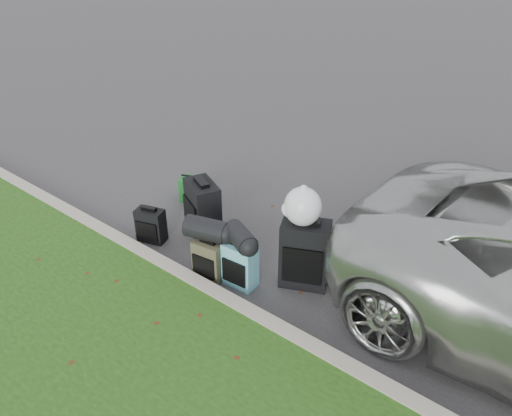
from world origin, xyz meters
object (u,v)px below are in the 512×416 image
Objects in this scene: suitcase_large_black_left at (203,210)px; suitcase_large_black_right at (305,254)px; suitcase_teal at (240,265)px; tote_green at (191,189)px; suitcase_small_black at (151,225)px; tote_navy at (219,241)px; suitcase_olive at (209,260)px.

suitcase_large_black_right is at bearing 24.96° from suitcase_large_black_left.
suitcase_teal is 1.54× the size of tote_green.
tote_navy is at bearing 6.54° from suitcase_small_black.
suitcase_olive is 0.40m from suitcase_teal.
suitcase_large_black_right reaches higher than tote_green.
suitcase_large_black_left reaches higher than suitcase_olive.
suitcase_small_black reaches higher than tote_navy.
suitcase_olive is 1.15m from suitcase_large_black_right.
tote_navy is (0.40, -0.13, -0.27)m from suitcase_large_black_left.
tote_green is at bearing 169.83° from suitcase_large_black_left.
suitcase_olive is 1.40× the size of tote_green.
tote_green is (-1.93, 1.11, -0.10)m from suitcase_teal.
suitcase_large_black_right reaches higher than suitcase_olive.
suitcase_teal is 0.66× the size of suitcase_large_black_right.
suitcase_small_black is 1.21m from tote_green.
suitcase_large_black_right is at bearing -10.49° from tote_navy.
suitcase_large_black_right reaches higher than tote_navy.
suitcase_teal is at bearing -53.67° from tote_green.
tote_navy is at bearing -54.47° from tote_green.
tote_navy is at bearing 147.03° from suitcase_teal.
suitcase_large_black_left is 2.21× the size of tote_green.
suitcase_large_black_right is at bearing 25.21° from suitcase_olive.
suitcase_olive is 1.98× the size of tote_navy.
suitcase_small_black is at bearing 167.69° from suitcase_olive.
suitcase_large_black_left is 0.95m from suitcase_olive.
tote_green is (-1.55, 1.23, -0.07)m from suitcase_olive.
suitcase_small_black is 1.30× the size of tote_green.
tote_green is at bearing 140.81° from suitcase_large_black_right.
suitcase_large_black_left is 0.95× the size of suitcase_large_black_right.
suitcase_large_black_left is 1.44× the size of suitcase_teal.
suitcase_teal is 0.79m from tote_navy.
suitcase_olive is 0.59m from tote_navy.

